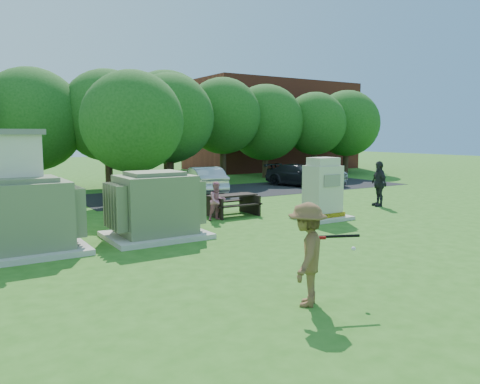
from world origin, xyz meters
TOP-DOWN VIEW (x-y plane):
  - ground at (0.00, 0.00)m, footprint 120.00×120.00m
  - brick_building at (18.00, 27.00)m, footprint 15.00×8.00m
  - parking_strip at (7.00, 13.50)m, footprint 20.00×6.00m
  - transformer_left at (-6.50, 4.50)m, footprint 3.00×2.40m
  - transformer_right at (-2.80, 4.50)m, footprint 3.00×2.40m
  - generator_cabinet at (3.77, 4.11)m, footprint 1.93×1.58m
  - picnic_table at (1.29, 6.66)m, footprint 1.96×1.47m
  - batter at (-2.62, -2.52)m, footprint 1.42×1.38m
  - person_at_picnic at (0.28, 6.05)m, footprint 0.74×0.59m
  - person_walking_right at (8.14, 5.24)m, footprint 0.89×1.29m
  - car_white at (0.85, 13.83)m, footprint 2.41×3.95m
  - car_silver_a at (3.68, 13.62)m, footprint 2.37×4.64m
  - car_dark at (10.44, 13.51)m, footprint 3.09×4.99m
  - car_silver_b at (11.99, 13.86)m, footprint 3.02×5.03m
  - batting_equipment at (-2.02, -2.67)m, footprint 1.00×0.39m
  - tree_row at (1.75, 18.50)m, footprint 41.30×13.30m

SIDE VIEW (x-z plane):
  - ground at x=0.00m, z-range 0.00..0.00m
  - parking_strip at x=7.00m, z-range 0.00..0.01m
  - picnic_table at x=1.29m, z-range 0.10..0.94m
  - car_white at x=0.85m, z-range 0.00..1.26m
  - car_silver_b at x=11.99m, z-range 0.00..1.31m
  - car_dark at x=10.44m, z-range 0.00..1.35m
  - person_at_picnic at x=0.28m, z-range 0.00..1.45m
  - car_silver_a at x=3.68m, z-range 0.00..1.46m
  - transformer_left at x=-6.50m, z-range -0.07..2.00m
  - transformer_right at x=-2.80m, z-range -0.07..2.00m
  - batter at x=-2.62m, z-range 0.00..1.95m
  - person_walking_right at x=8.14m, z-range 0.00..2.03m
  - generator_cabinet at x=3.77m, z-range -0.15..2.20m
  - batting_equipment at x=-2.02m, z-range 1.03..1.42m
  - brick_building at x=18.00m, z-range 0.00..8.00m
  - tree_row at x=1.75m, z-range 0.50..7.80m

